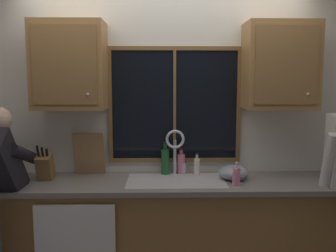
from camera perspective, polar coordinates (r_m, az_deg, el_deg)
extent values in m
cube|color=silver|center=(3.27, -0.68, -0.97)|extent=(5.99, 0.12, 2.55)
cube|color=black|center=(3.18, 1.05, 3.34)|extent=(1.10, 0.02, 0.95)
cube|color=brown|center=(3.18, 1.08, 12.22)|extent=(1.17, 0.02, 0.04)
cube|color=brown|center=(3.24, 1.04, -5.41)|extent=(1.17, 0.02, 0.04)
cube|color=brown|center=(3.20, -9.17, 3.27)|extent=(0.04, 0.02, 0.95)
cube|color=brown|center=(3.24, 11.15, 3.28)|extent=(0.03, 0.02, 0.95)
cube|color=brown|center=(3.17, 1.06, 3.32)|extent=(0.02, 0.02, 0.95)
cube|color=olive|center=(3.16, -0.60, -17.04)|extent=(3.59, 0.58, 0.88)
cube|color=slate|center=(2.98, -0.61, -9.10)|extent=(3.65, 0.62, 0.04)
cube|color=white|center=(2.93, -14.46, -18.85)|extent=(0.60, 0.02, 0.74)
cube|color=#9E703D|center=(3.11, -15.33, 9.19)|extent=(0.59, 0.33, 0.72)
cube|color=olive|center=(2.94, -16.14, 9.31)|extent=(0.51, 0.01, 0.62)
sphere|color=#B2B2B7|center=(2.89, -12.66, 4.90)|extent=(0.02, 0.02, 0.02)
cube|color=#9E703D|center=(3.18, 17.32, 9.07)|extent=(0.59, 0.33, 0.72)
cube|color=olive|center=(3.02, 18.36, 9.17)|extent=(0.51, 0.01, 0.62)
sphere|color=#B2B2B7|center=(3.07, 21.35, 4.70)|extent=(0.02, 0.02, 0.02)
cube|color=#B7B7BC|center=(2.99, 1.25, -8.85)|extent=(0.80, 0.46, 0.02)
cube|color=#9C9CA0|center=(3.02, -2.62, -10.69)|extent=(0.36, 0.42, 0.20)
cube|color=#9C9CA0|center=(3.04, 5.08, -10.61)|extent=(0.36, 0.42, 0.20)
cube|color=#B7B7BC|center=(3.02, 1.24, -10.67)|extent=(0.04, 0.42, 0.20)
cylinder|color=silver|center=(3.17, 1.08, -4.98)|extent=(0.03, 0.03, 0.30)
torus|color=silver|center=(3.08, 1.14, -2.12)|extent=(0.16, 0.02, 0.16)
cylinder|color=silver|center=(3.20, 2.52, -6.73)|extent=(0.03, 0.03, 0.09)
cylinder|color=black|center=(3.02, -21.72, -4.25)|extent=(0.09, 0.52, 0.26)
cylinder|color=beige|center=(3.01, 24.08, -5.24)|extent=(0.08, 0.20, 0.47)
cube|color=brown|center=(3.15, -18.90, -6.27)|extent=(0.12, 0.18, 0.25)
cylinder|color=black|center=(3.08, -19.96, -3.72)|extent=(0.02, 0.05, 0.09)
cylinder|color=black|center=(3.07, -19.32, -3.85)|extent=(0.02, 0.04, 0.08)
cylinder|color=black|center=(3.06, -18.68, -3.99)|extent=(0.02, 0.04, 0.06)
cube|color=#997047|center=(3.21, -12.41, -4.34)|extent=(0.26, 0.10, 0.38)
ellipsoid|color=#8C99A8|center=(3.07, 10.33, -7.27)|extent=(0.25, 0.25, 0.13)
cylinder|color=pink|center=(2.90, 10.79, -7.92)|extent=(0.06, 0.06, 0.14)
cylinder|color=silver|center=(2.87, 10.83, -6.20)|extent=(0.02, 0.02, 0.04)
cylinder|color=silver|center=(2.85, 10.91, -5.76)|extent=(0.01, 0.04, 0.01)
cylinder|color=pink|center=(3.21, 2.09, -6.04)|extent=(0.07, 0.07, 0.17)
cylinder|color=#AD5B7A|center=(3.18, 2.10, -4.17)|extent=(0.03, 0.03, 0.04)
cylinder|color=black|center=(3.18, 2.10, -3.69)|extent=(0.03, 0.03, 0.01)
cylinder|color=silver|center=(3.16, 4.60, -6.47)|extent=(0.05, 0.05, 0.15)
cylinder|color=#B3AFA7|center=(3.14, 4.62, -4.86)|extent=(0.02, 0.02, 0.04)
cylinder|color=black|center=(3.14, 4.62, -4.43)|extent=(0.03, 0.03, 0.01)
cylinder|color=#1E592D|center=(3.17, -0.44, -5.73)|extent=(0.07, 0.07, 0.22)
cylinder|color=#184724|center=(3.14, -0.44, -3.28)|extent=(0.03, 0.03, 0.06)
cylinder|color=black|center=(3.13, -0.44, -2.67)|extent=(0.04, 0.04, 0.01)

